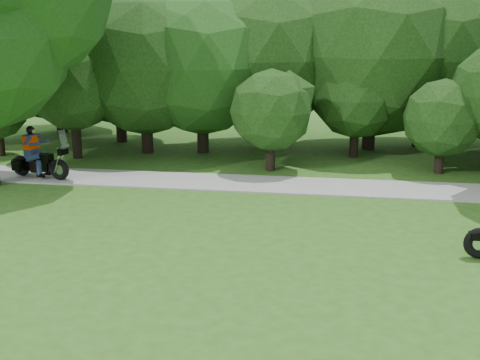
{
  "coord_description": "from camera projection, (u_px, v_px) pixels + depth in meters",
  "views": [
    {
      "loc": [
        1.15,
        -11.99,
        5.48
      ],
      "look_at": [
        -1.24,
        3.35,
        1.38
      ],
      "focal_mm": 45.0,
      "sensor_mm": 36.0,
      "label": 1
    }
  ],
  "objects": [
    {
      "name": "touring_motorcycle",
      "position": [
        36.0,
        159.0,
        21.44
      ],
      "size": [
        2.43,
        1.09,
        1.87
      ],
      "rotation": [
        0.0,
        0.0,
        -0.22
      ],
      "color": "black",
      "rests_on": "walkway"
    },
    {
      "name": "tree_line",
      "position": [
        338.0,
        63.0,
        25.81
      ],
      "size": [
        36.68,
        11.81,
        7.75
      ],
      "color": "black",
      "rests_on": "ground"
    },
    {
      "name": "walkway",
      "position": [
        296.0,
        185.0,
        20.66
      ],
      "size": [
        60.0,
        2.2,
        0.06
      ],
      "primitive_type": "cube",
      "color": "gray",
      "rests_on": "ground"
    },
    {
      "name": "ground",
      "position": [
        273.0,
        283.0,
        13.03
      ],
      "size": [
        100.0,
        100.0,
        0.0
      ],
      "primitive_type": "plane",
      "color": "#325718",
      "rests_on": "ground"
    }
  ]
}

